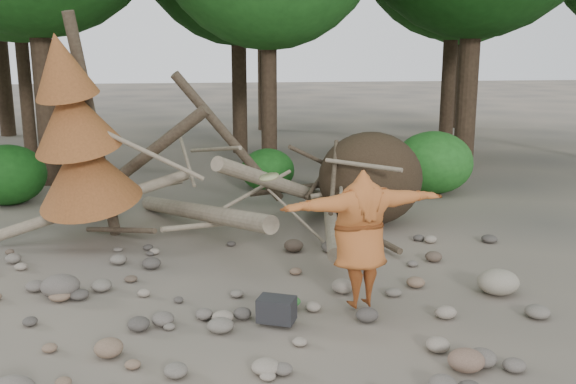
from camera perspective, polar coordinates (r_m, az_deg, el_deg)
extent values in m
plane|color=#514C44|center=(9.36, -1.56, -10.52)|extent=(120.00, 120.00, 0.00)
ellipsoid|color=#332619|center=(13.60, 7.33, 1.18)|extent=(2.20, 1.87, 1.98)
cylinder|color=gray|center=(12.65, -7.96, -1.77)|extent=(2.61, 5.11, 1.08)
cylinder|color=gray|center=(13.16, -0.15, 0.50)|extent=(3.18, 3.71, 1.90)
cylinder|color=brown|center=(13.41, -13.21, 2.56)|extent=(3.08, 1.91, 2.49)
cylinder|color=gray|center=(12.76, 3.84, -2.47)|extent=(1.13, 4.98, 0.43)
cylinder|color=brown|center=(13.50, -5.15, 4.64)|extent=(2.39, 1.03, 2.89)
cylinder|color=gray|center=(13.06, -16.78, -1.05)|extent=(3.71, 0.86, 1.20)
cylinder|color=#4C3F30|center=(12.62, -14.75, -3.29)|extent=(1.52, 1.70, 0.49)
cylinder|color=gray|center=(13.32, -2.83, 0.19)|extent=(1.57, 0.85, 0.69)
cylinder|color=#4C3F30|center=(13.95, 3.54, 2.44)|extent=(1.92, 1.25, 1.10)
cylinder|color=gray|center=(12.94, -8.98, 2.84)|extent=(0.37, 1.42, 0.85)
cylinder|color=#4C3F30|center=(12.67, 6.77, -3.59)|extent=(0.79, 2.54, 0.12)
cylinder|color=gray|center=(12.09, -6.99, -2.91)|extent=(1.78, 1.11, 0.29)
cylinder|color=#4C3F30|center=(12.59, -16.90, 5.39)|extent=(0.67, 1.13, 4.35)
cone|color=brown|center=(12.42, -17.63, 1.97)|extent=(2.06, 2.13, 1.86)
cone|color=brown|center=(12.09, -18.60, 6.42)|extent=(1.71, 1.78, 1.65)
cone|color=brown|center=(11.87, -19.53, 10.62)|extent=(1.23, 1.30, 1.41)
cylinder|color=#38281C|center=(18.51, -21.28, 14.37)|extent=(0.56, 0.56, 8.96)
cylinder|color=#38281C|center=(17.85, -1.72, 12.37)|extent=(0.44, 0.44, 7.14)
cylinder|color=#38281C|center=(20.01, 16.05, 15.25)|extent=(0.60, 0.60, 9.45)
cylinder|color=#38281C|center=(22.74, -22.60, 12.04)|extent=(0.42, 0.42, 7.56)
cylinder|color=#38281C|center=(22.80, -4.43, 14.19)|extent=(0.52, 0.52, 8.54)
cylinder|color=#38281C|center=(24.07, 14.28, 13.27)|extent=(0.50, 0.50, 8.12)
cylinder|color=#38281C|center=(29.20, -2.20, 14.11)|extent=(0.54, 0.54, 8.75)
cylinder|color=#38281C|center=(30.94, 15.17, 12.78)|extent=(0.46, 0.46, 7.84)
ellipsoid|color=#144612|center=(16.66, -23.67, 1.40)|extent=(1.80, 1.80, 1.44)
ellipsoid|color=#1C5919|center=(16.74, -1.82, 1.97)|extent=(1.40, 1.40, 1.12)
ellipsoid|color=#246920|center=(16.89, 12.81, 2.58)|extent=(2.00, 2.00, 1.60)
imported|color=#AE5927|center=(9.09, 6.45, -4.12)|extent=(2.52, 1.12, 1.98)
cylinder|color=#8D8B59|center=(8.84, -1.70, 1.36)|extent=(0.35, 0.35, 0.11)
cube|color=black|center=(8.86, -1.02, -10.74)|extent=(0.59, 0.50, 0.33)
ellipsoid|color=#276328|center=(9.37, -0.06, -10.00)|extent=(0.39, 0.32, 0.15)
ellipsoid|color=#A5471C|center=(9.34, -0.78, -10.23)|extent=(0.28, 0.23, 0.10)
ellipsoid|color=brown|center=(8.01, 15.56, -14.22)|extent=(0.44, 0.39, 0.26)
ellipsoid|color=gray|center=(10.40, 18.19, -7.61)|extent=(0.64, 0.58, 0.38)
ellipsoid|color=#5C554D|center=(10.37, -19.58, -7.88)|extent=(0.58, 0.52, 0.35)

